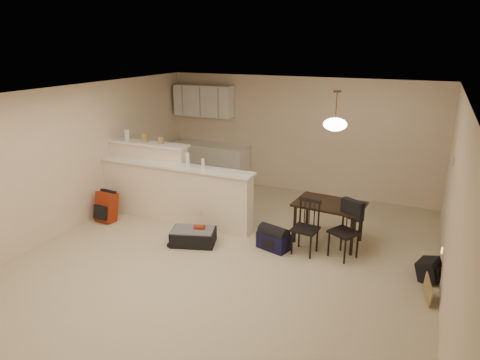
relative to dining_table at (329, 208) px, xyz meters
The scene contains 19 objects.
room 1.87m from the dining_table, 136.23° to the right, with size 7.00×7.02×2.50m.
breakfast_bar 3.04m from the dining_table, behind, with size 3.08×0.58×1.39m.
upper_cabinets 4.26m from the dining_table, 148.78° to the left, with size 1.40×0.34×0.70m, color white.
kitchen_counter 3.82m from the dining_table, 148.89° to the left, with size 1.80×0.60×0.90m, color white.
thermostat 1.96m from the dining_table, 11.01° to the left, with size 0.02×0.12×0.12m, color beige.
jar 4.03m from the dining_table, behind, with size 0.10×0.10×0.20m, color silver.
cereal_box 3.63m from the dining_table, behind, with size 0.10×0.07×0.16m, color #99814F.
small_box 3.28m from the dining_table, behind, with size 0.08×0.06×0.12m, color #99814F.
bottle_a 2.57m from the dining_table, behind, with size 0.07×0.07×0.26m, color silver.
bottle_b 2.26m from the dining_table, behind, with size 0.06×0.06×0.18m, color silver.
dining_table is the anchor object (origin of this frame).
pendant_lamp 1.39m from the dining_table, ahead, with size 0.36×0.36×0.62m.
dining_chair_near 0.63m from the dining_table, 113.00° to the right, with size 0.38×0.36×0.87m, color black, non-canonical shape.
dining_chair_far 0.58m from the dining_table, 52.35° to the right, with size 0.39×0.37×0.89m, color black, non-canonical shape.
suitcase 2.28m from the dining_table, 153.45° to the right, with size 0.71×0.46×0.24m, color black.
red_backpack 4.05m from the dining_table, 168.12° to the right, with size 0.37×0.23×0.55m, color maroon.
navy_duffel 1.07m from the dining_table, 139.11° to the right, with size 0.50×0.27×0.27m, color #121034.
black_daypack 1.75m from the dining_table, 21.00° to the right, with size 0.34×0.24×0.30m, color black.
cardboard_sheet 2.02m from the dining_table, 36.71° to the right, with size 0.39×0.02×0.30m, color #99814F.
Camera 1 is at (2.62, -5.31, 3.19)m, focal length 32.00 mm.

